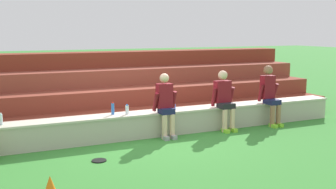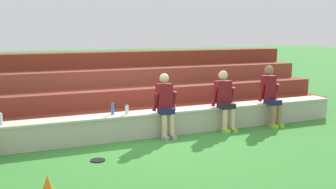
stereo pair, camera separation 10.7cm
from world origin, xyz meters
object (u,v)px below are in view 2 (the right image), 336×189
at_px(person_left_of_center, 165,104).
at_px(water_bottle_near_right, 1,119).
at_px(water_bottle_mid_left, 113,109).
at_px(water_bottle_center_gap, 127,109).
at_px(sports_cone, 48,185).
at_px(person_center, 225,98).
at_px(frisbee, 98,160).
at_px(person_right_of_center, 271,94).
at_px(plastic_cup_left_end, 174,107).

relative_size(person_left_of_center, water_bottle_near_right, 6.08).
relative_size(water_bottle_mid_left, water_bottle_near_right, 1.16).
xyz_separation_m(water_bottle_center_gap, sports_cone, (-1.93, -2.39, -0.48)).
xyz_separation_m(person_center, sports_cone, (-4.18, -2.20, -0.59)).
xyz_separation_m(person_left_of_center, sports_cone, (-2.71, -2.17, -0.58)).
distance_m(person_left_of_center, frisbee, 2.10).
xyz_separation_m(person_center, person_right_of_center, (1.27, -0.01, 0.03)).
xyz_separation_m(person_right_of_center, water_bottle_center_gap, (-3.51, 0.20, -0.14)).
bearing_deg(water_bottle_mid_left, person_left_of_center, -16.49).
bearing_deg(water_bottle_near_right, person_left_of_center, -4.88).
bearing_deg(plastic_cup_left_end, person_center, -10.15).
bearing_deg(person_right_of_center, water_bottle_mid_left, 175.66).
xyz_separation_m(person_right_of_center, water_bottle_mid_left, (-3.79, 0.29, -0.11)).
height_order(person_center, water_bottle_mid_left, person_center).
height_order(person_left_of_center, water_bottle_near_right, person_left_of_center).
height_order(person_left_of_center, frisbee, person_left_of_center).
bearing_deg(sports_cone, person_center, 27.81).
distance_m(person_left_of_center, person_center, 1.47).
distance_m(water_bottle_near_right, plastic_cup_left_end, 3.51).
distance_m(water_bottle_center_gap, plastic_cup_left_end, 1.08).
bearing_deg(frisbee, plastic_cup_left_end, 31.28).
bearing_deg(sports_cone, person_right_of_center, 21.92).
distance_m(water_bottle_mid_left, frisbee, 1.58).
distance_m(plastic_cup_left_end, frisbee, 2.43).
height_order(water_bottle_near_right, sports_cone, water_bottle_near_right).
bearing_deg(water_bottle_near_right, water_bottle_center_gap, -1.15).
distance_m(water_bottle_center_gap, frisbee, 1.64).
distance_m(person_right_of_center, plastic_cup_left_end, 2.45).
bearing_deg(person_right_of_center, water_bottle_near_right, 177.60).
bearing_deg(water_bottle_mid_left, sports_cone, -123.71).
bearing_deg(frisbee, water_bottle_center_gap, 52.14).
bearing_deg(sports_cone, frisbee, 49.94).
bearing_deg(water_bottle_center_gap, person_left_of_center, -16.17).
height_order(plastic_cup_left_end, frisbee, plastic_cup_left_end).
height_order(water_bottle_near_right, plastic_cup_left_end, water_bottle_near_right).
height_order(water_bottle_mid_left, plastic_cup_left_end, water_bottle_mid_left).
relative_size(frisbee, sports_cone, 0.90).
bearing_deg(sports_cone, water_bottle_center_gap, 51.03).
distance_m(water_bottle_center_gap, water_bottle_near_right, 2.43).
bearing_deg(water_bottle_center_gap, water_bottle_near_right, 178.85).
xyz_separation_m(frisbee, sports_cone, (-1.00, -1.19, 0.13)).
bearing_deg(plastic_cup_left_end, frisbee, -148.72).
height_order(person_right_of_center, water_bottle_near_right, person_right_of_center).
bearing_deg(plastic_cup_left_end, water_bottle_near_right, 179.55).
height_order(water_bottle_center_gap, plastic_cup_left_end, water_bottle_center_gap).
height_order(person_center, sports_cone, person_center).
relative_size(person_left_of_center, plastic_cup_left_end, 10.78).
relative_size(person_center, water_bottle_mid_left, 5.22).
height_order(person_left_of_center, person_center, person_left_of_center).
bearing_deg(person_center, water_bottle_center_gap, 175.23).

